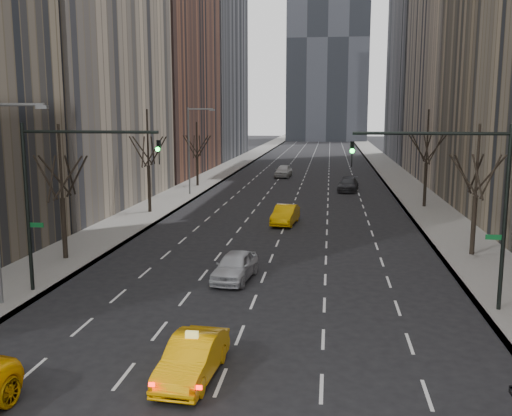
% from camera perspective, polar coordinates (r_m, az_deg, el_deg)
% --- Properties ---
extents(sidewalk_left, '(4.50, 320.00, 0.15)m').
position_cam_1_polar(sidewalk_left, '(84.84, -3.24, 3.75)').
color(sidewalk_left, slate).
rests_on(sidewalk_left, ground).
extents(sidewalk_right, '(4.50, 320.00, 0.15)m').
position_cam_1_polar(sidewalk_right, '(83.87, 13.47, 3.44)').
color(sidewalk_right, slate).
rests_on(sidewalk_right, ground).
extents(bld_left_far, '(14.00, 28.00, 44.00)m').
position_cam_1_polar(bld_left_far, '(83.85, -10.50, 18.58)').
color(bld_left_far, brown).
rests_on(bld_left_far, ground).
extents(tree_lw_b, '(3.36, 3.50, 7.82)m').
position_cam_1_polar(tree_lw_b, '(34.90, -18.80, 0.95)').
color(tree_lw_b, black).
rests_on(tree_lw_b, ground).
extents(tree_lw_c, '(3.36, 3.50, 8.74)m').
position_cam_1_polar(tree_lw_c, '(49.62, -10.69, 4.08)').
color(tree_lw_c, black).
rests_on(tree_lw_c, ground).
extents(tree_lw_d, '(3.36, 3.50, 7.36)m').
position_cam_1_polar(tree_lw_d, '(66.94, -5.91, 5.16)').
color(tree_lw_d, black).
rests_on(tree_lw_d, ground).
extents(tree_rw_b, '(3.36, 3.50, 7.82)m').
position_cam_1_polar(tree_rw_b, '(36.34, 21.09, 1.14)').
color(tree_rw_b, black).
rests_on(tree_rw_b, ground).
extents(tree_rw_c, '(3.36, 3.50, 8.74)m').
position_cam_1_polar(tree_rw_c, '(53.85, 16.66, 4.26)').
color(tree_rw_c, black).
rests_on(tree_rw_c, ground).
extents(traffic_mast_left, '(6.69, 0.39, 8.00)m').
position_cam_1_polar(traffic_mast_left, '(28.07, -19.04, 2.60)').
color(traffic_mast_left, black).
rests_on(traffic_mast_left, ground).
extents(traffic_mast_right, '(6.69, 0.39, 8.00)m').
position_cam_1_polar(traffic_mast_right, '(25.80, 20.23, 1.96)').
color(traffic_mast_right, black).
rests_on(traffic_mast_right, ground).
extents(streetlight_near, '(2.83, 0.22, 9.00)m').
position_cam_1_polar(streetlight_near, '(27.16, -24.20, 2.34)').
color(streetlight_near, slate).
rests_on(streetlight_near, ground).
extents(streetlight_far, '(2.83, 0.22, 9.00)m').
position_cam_1_polar(streetlight_far, '(59.74, -6.40, 6.61)').
color(streetlight_far, slate).
rests_on(streetlight_far, ground).
extents(taxi_sedan, '(1.78, 4.32, 1.39)m').
position_cam_1_polar(taxi_sedan, '(19.39, -6.38, -14.68)').
color(taxi_sedan, '#FDAB05').
rests_on(taxi_sedan, ground).
extents(silver_sedan_ahead, '(2.23, 4.50, 1.48)m').
position_cam_1_polar(silver_sedan_ahead, '(29.79, -2.11, -5.82)').
color(silver_sedan_ahead, '#A8AAB0').
rests_on(silver_sedan_ahead, ground).
extents(far_taxi, '(2.08, 4.66, 1.48)m').
position_cam_1_polar(far_taxi, '(44.44, 2.95, -0.68)').
color(far_taxi, '#FCB405').
rests_on(far_taxi, ground).
extents(far_suv_grey, '(2.62, 5.20, 1.45)m').
position_cam_1_polar(far_suv_grey, '(63.86, 9.20, 2.32)').
color(far_suv_grey, '#2C2D31').
rests_on(far_suv_grey, ground).
extents(far_car_white, '(2.30, 4.98, 1.65)m').
position_cam_1_polar(far_car_white, '(76.95, 2.77, 3.72)').
color(far_car_white, '#BDBDBD').
rests_on(far_car_white, ground).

